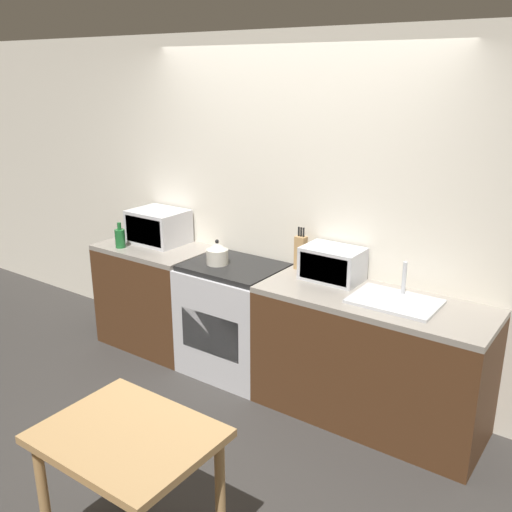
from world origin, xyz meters
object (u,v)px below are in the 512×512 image
object	(u,v)px
kettle	(217,253)
bottle	(120,238)
stove_range	(234,319)
microwave	(158,227)
dining_table	(129,455)
toaster_oven	(332,264)

from	to	relation	value
kettle	bottle	bearing A→B (deg)	-171.83
stove_range	bottle	distance (m)	1.19
microwave	kettle	bearing A→B (deg)	-11.50
dining_table	microwave	bearing A→B (deg)	130.99
stove_range	microwave	world-z (taller)	microwave
bottle	dining_table	xyz separation A→B (m)	(1.82, -1.62, -0.35)
kettle	microwave	bearing A→B (deg)	168.50
stove_range	dining_table	size ratio (longest dim) A/B	1.15
stove_range	bottle	xyz separation A→B (m)	(-1.05, -0.19, 0.54)
kettle	dining_table	distance (m)	1.99
microwave	toaster_oven	xyz separation A→B (m)	(1.66, 0.05, -0.02)
kettle	dining_table	xyz separation A→B (m)	(0.88, -1.75, -0.35)
kettle	bottle	world-z (taller)	bottle
kettle	toaster_oven	bearing A→B (deg)	13.00
bottle	toaster_oven	bearing A→B (deg)	10.53
microwave	bottle	bearing A→B (deg)	-119.08
stove_range	kettle	size ratio (longest dim) A/B	4.58
toaster_oven	dining_table	size ratio (longest dim) A/B	0.53
microwave	dining_table	world-z (taller)	microwave
bottle	microwave	bearing A→B (deg)	60.92
stove_range	dining_table	world-z (taller)	stove_range
bottle	toaster_oven	xyz separation A→B (m)	(1.82, 0.34, 0.04)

